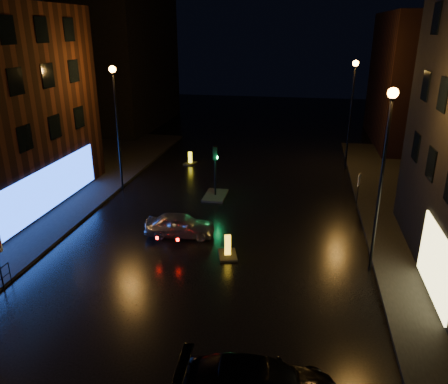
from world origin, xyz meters
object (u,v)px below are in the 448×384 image
at_px(silver_hatchback, 180,225).
at_px(bollard_near, 228,252).
at_px(traffic_signal, 215,189).
at_px(road_sign_right, 359,183).
at_px(bollard_far, 190,161).

height_order(silver_hatchback, bollard_near, silver_hatchback).
relative_size(traffic_signal, road_sign_right, 1.55).
height_order(bollard_near, road_sign_right, road_sign_right).
height_order(traffic_signal, road_sign_right, traffic_signal).
distance_m(silver_hatchback, bollard_far, 13.40).
relative_size(silver_hatchback, bollard_far, 2.83).
xyz_separation_m(traffic_signal, bollard_far, (-3.57, 6.94, -0.28)).
xyz_separation_m(bollard_near, road_sign_right, (6.84, 7.61, 1.42)).
bearing_deg(bollard_far, traffic_signal, -48.17).
distance_m(traffic_signal, road_sign_right, 9.18).
bearing_deg(bollard_near, traffic_signal, 89.87).
relative_size(silver_hatchback, bollard_near, 2.52).
bearing_deg(bollard_far, silver_hatchback, -62.93).
xyz_separation_m(bollard_far, road_sign_right, (12.66, -7.24, 1.45)).
relative_size(bollard_near, road_sign_right, 0.67).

